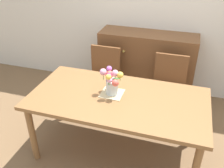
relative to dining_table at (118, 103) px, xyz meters
name	(u,v)px	position (x,y,z in m)	size (l,w,h in m)	color
ground_plane	(117,149)	(0.00, 0.00, -0.66)	(12.00, 12.00, 0.00)	brown
back_wall	(150,0)	(0.00, 1.60, 0.74)	(7.00, 0.10, 2.80)	silver
dining_table	(118,103)	(0.00, 0.00, 0.00)	(1.84, 0.95, 0.75)	olive
chair_left	(103,75)	(-0.45, 0.82, -0.15)	(0.42, 0.42, 0.90)	brown
chair_right	(168,84)	(0.45, 0.82, -0.15)	(0.42, 0.42, 0.90)	brown
dresser	(146,65)	(0.06, 1.33, -0.16)	(1.40, 0.47, 1.00)	brown
placemat	(112,93)	(-0.08, 0.04, 0.09)	(0.23, 0.23, 0.01)	#CCB789
flower_vase	(112,81)	(-0.08, 0.04, 0.24)	(0.24, 0.24, 0.28)	silver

